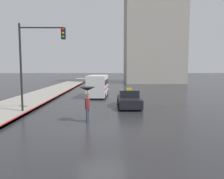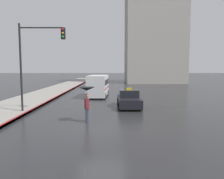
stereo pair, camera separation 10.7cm
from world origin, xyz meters
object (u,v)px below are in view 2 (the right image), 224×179
(taxi, at_px, (129,99))
(pedestrian_with_umbrella, at_px, (87,95))
(traffic_light, at_px, (37,52))
(ambulance_van, at_px, (98,85))

(taxi, distance_m, pedestrian_with_umbrella, 6.18)
(pedestrian_with_umbrella, xyz_separation_m, traffic_light, (-3.80, 2.71, 2.72))
(traffic_light, bearing_deg, pedestrian_with_umbrella, -35.54)
(ambulance_van, height_order, pedestrian_with_umbrella, ambulance_van)
(taxi, height_order, traffic_light, traffic_light)
(pedestrian_with_umbrella, height_order, traffic_light, traffic_light)
(traffic_light, bearing_deg, ambulance_van, 67.64)
(taxi, bearing_deg, ambulance_van, -66.10)
(taxi, height_order, ambulance_van, ambulance_van)
(taxi, relative_size, traffic_light, 0.67)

